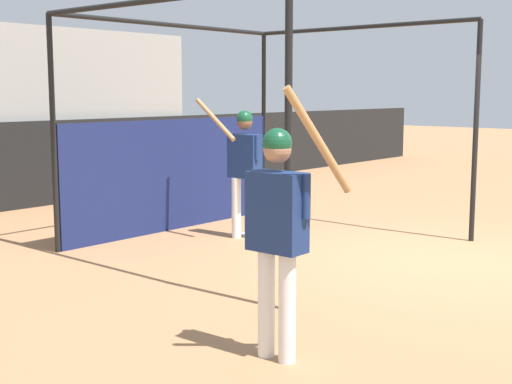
{
  "coord_description": "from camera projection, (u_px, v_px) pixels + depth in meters",
  "views": [
    {
      "loc": [
        -7.78,
        -3.73,
        2.02
      ],
      "look_at": [
        -2.15,
        1.09,
        0.96
      ],
      "focal_mm": 50.0,
      "sensor_mm": 36.0,
      "label": 1
    }
  ],
  "objects": [
    {
      "name": "outfield_wall",
      "position": [
        78.0,
        160.0,
        13.11
      ],
      "size": [
        24.0,
        0.12,
        1.5
      ],
      "color": "black",
      "rests_on": "ground"
    },
    {
      "name": "player_waiting",
      "position": [
        278.0,
        222.0,
        5.25
      ],
      "size": [
        0.54,
        0.77,
        2.06
      ],
      "rotation": [
        0.0,
        0.0,
        -1.55
      ],
      "color": "white",
      "rests_on": "ground"
    },
    {
      "name": "home_plate",
      "position": [
        261.0,
        233.0,
        10.11
      ],
      "size": [
        0.44,
        0.44,
        0.02
      ],
      "color": "white",
      "rests_on": "ground"
    },
    {
      "name": "player_batter",
      "position": [
        244.0,
        162.0,
        9.7
      ],
      "size": [
        0.53,
        0.89,
        1.92
      ],
      "rotation": [
        0.0,
        0.0,
        1.66
      ],
      "color": "white",
      "rests_on": "ground"
    },
    {
      "name": "ground_plane",
      "position": [
        442.0,
        260.0,
        8.54
      ],
      "size": [
        60.0,
        60.0,
        0.0
      ],
      "primitive_type": "plane",
      "color": "#A8754C"
    },
    {
      "name": "bleacher_section",
      "position": [
        27.0,
        113.0,
        14.06
      ],
      "size": [
        5.4,
        3.2,
        3.18
      ],
      "color": "#9E9E99",
      "rests_on": "ground"
    },
    {
      "name": "batting_cage",
      "position": [
        201.0,
        145.0,
        9.97
      ],
      "size": [
        4.11,
        3.75,
        2.97
      ],
      "color": "black",
      "rests_on": "ground"
    }
  ]
}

